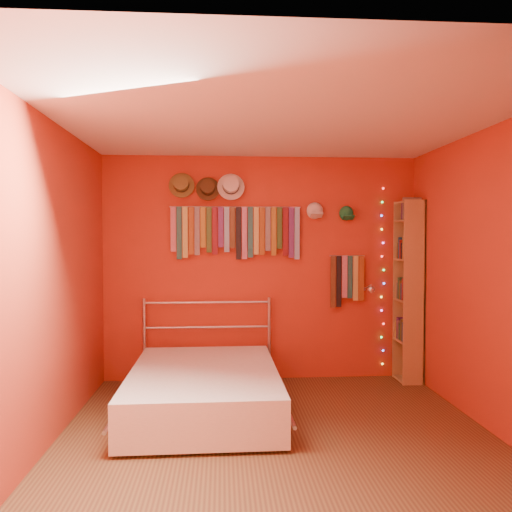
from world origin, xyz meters
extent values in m
plane|color=#502F1B|center=(0.00, 0.00, 0.00)|extent=(3.50, 3.50, 0.00)
cube|color=#AE281C|center=(0.00, 1.75, 1.25)|extent=(3.50, 0.02, 2.50)
cube|color=#AE281C|center=(1.75, 0.00, 1.25)|extent=(0.02, 3.50, 2.50)
cube|color=#AE281C|center=(-1.75, 0.00, 1.25)|extent=(0.02, 3.50, 2.50)
cube|color=white|center=(0.00, 0.00, 2.50)|extent=(3.50, 3.50, 0.02)
cylinder|color=#BABABF|center=(-0.29, 1.70, 1.93)|extent=(1.45, 0.01, 0.01)
cube|color=#B45A71|center=(-0.97, 1.69, 1.69)|extent=(0.06, 0.01, 0.49)
cube|color=#185653|center=(-0.91, 1.68, 1.64)|extent=(0.06, 0.01, 0.58)
cube|color=#ABB147|center=(-0.84, 1.68, 1.65)|extent=(0.06, 0.01, 0.56)
cube|color=brown|center=(-0.78, 1.69, 1.67)|extent=(0.06, 0.01, 0.52)
cube|color=navy|center=(-0.71, 1.68, 1.67)|extent=(0.06, 0.01, 0.53)
cube|color=olive|center=(-0.65, 1.68, 1.71)|extent=(0.06, 0.01, 0.45)
cube|color=#305321|center=(-0.58, 1.69, 1.68)|extent=(0.06, 0.01, 0.50)
cube|color=maroon|center=(-0.52, 1.68, 1.67)|extent=(0.06, 0.01, 0.53)
cube|color=#4D1B6C|center=(-0.45, 1.68, 1.71)|extent=(0.06, 0.01, 0.45)
cube|color=#76ABD2|center=(-0.39, 1.69, 1.68)|extent=(0.06, 0.01, 0.50)
cube|color=#4D3719|center=(-0.32, 1.68, 1.71)|extent=(0.06, 0.01, 0.45)
cube|color=black|center=(-0.26, 1.68, 1.64)|extent=(0.06, 0.01, 0.58)
cube|color=#BC5E92|center=(-0.19, 1.69, 1.64)|extent=(0.06, 0.01, 0.58)
cube|color=#1B5861|center=(-0.13, 1.68, 1.65)|extent=(0.06, 0.01, 0.56)
cube|color=tan|center=(-0.06, 1.68, 1.67)|extent=(0.06, 0.01, 0.53)
cube|color=brown|center=(0.01, 1.69, 1.67)|extent=(0.06, 0.01, 0.53)
cube|color=#121550|center=(0.07, 1.68, 1.69)|extent=(0.06, 0.01, 0.49)
cube|color=brown|center=(0.14, 1.68, 1.66)|extent=(0.06, 0.01, 0.54)
cube|color=#234A1D|center=(0.20, 1.69, 1.70)|extent=(0.06, 0.01, 0.46)
cube|color=#5D0D12|center=(0.27, 1.68, 1.66)|extent=(0.06, 0.01, 0.54)
cube|color=#3B1860|center=(0.33, 1.68, 1.65)|extent=(0.06, 0.01, 0.56)
cube|color=#779AD5|center=(0.40, 1.69, 1.64)|extent=(0.06, 0.01, 0.58)
cylinder|color=#BABABF|center=(0.97, 1.70, 1.39)|extent=(0.40, 0.01, 0.01)
cube|color=#53321B|center=(0.81, 1.69, 1.10)|extent=(0.06, 0.01, 0.59)
cube|color=black|center=(0.87, 1.68, 1.10)|extent=(0.06, 0.01, 0.58)
cube|color=#AC5675|center=(0.94, 1.68, 1.15)|extent=(0.06, 0.01, 0.47)
cube|color=#17524A|center=(1.00, 1.69, 1.15)|extent=(0.06, 0.01, 0.48)
cube|color=#AC9344|center=(1.06, 1.68, 1.14)|extent=(0.06, 0.01, 0.51)
cube|color=brown|center=(1.13, 1.68, 1.14)|extent=(0.06, 0.01, 0.51)
cylinder|color=olive|center=(-0.88, 1.69, 2.17)|extent=(0.28, 0.07, 0.28)
cylinder|color=olive|center=(-0.88, 1.64, 2.18)|extent=(0.16, 0.14, 0.18)
cylinder|color=#332314|center=(-0.88, 1.67, 2.17)|extent=(0.17, 0.06, 0.17)
cylinder|color=#463119|center=(-0.59, 1.69, 2.13)|extent=(0.26, 0.07, 0.26)
cylinder|color=#463119|center=(-0.59, 1.64, 2.14)|extent=(0.15, 0.13, 0.17)
cylinder|color=black|center=(-0.59, 1.67, 2.13)|extent=(0.16, 0.05, 0.16)
cylinder|color=silver|center=(-0.34, 1.69, 2.15)|extent=(0.30, 0.07, 0.30)
cylinder|color=silver|center=(-0.34, 1.64, 2.17)|extent=(0.18, 0.15, 0.20)
cylinder|color=black|center=(-0.34, 1.66, 2.16)|extent=(0.18, 0.06, 0.18)
ellipsoid|color=silver|center=(0.60, 1.70, 1.90)|extent=(0.18, 0.14, 0.18)
cube|color=silver|center=(0.60, 1.59, 1.84)|extent=(0.13, 0.10, 0.05)
ellipsoid|color=#1B7D41|center=(0.96, 1.70, 1.87)|extent=(0.17, 0.13, 0.17)
cube|color=#1B7D41|center=(0.96, 1.60, 1.82)|extent=(0.12, 0.09, 0.05)
sphere|color=#FF3333|center=(1.38, 1.71, 2.15)|extent=(0.02, 0.02, 0.02)
sphere|color=#33FF4C|center=(1.37, 1.71, 2.00)|extent=(0.02, 0.02, 0.02)
sphere|color=#4C66FF|center=(1.36, 1.71, 1.84)|extent=(0.02, 0.02, 0.02)
sphere|color=yellow|center=(1.37, 1.71, 1.69)|extent=(0.02, 0.02, 0.02)
sphere|color=#FF4CCC|center=(1.39, 1.71, 1.53)|extent=(0.02, 0.02, 0.02)
sphere|color=#FF3333|center=(1.37, 1.71, 1.38)|extent=(0.02, 0.02, 0.02)
sphere|color=#33FF4C|center=(1.39, 1.71, 1.23)|extent=(0.02, 0.02, 0.02)
sphere|color=#4C66FF|center=(1.40, 1.71, 1.07)|extent=(0.02, 0.02, 0.02)
sphere|color=yellow|center=(1.37, 1.71, 0.92)|extent=(0.02, 0.02, 0.02)
sphere|color=#FF4CCC|center=(1.37, 1.71, 0.77)|extent=(0.02, 0.02, 0.02)
sphere|color=#FF3333|center=(1.40, 1.71, 0.61)|extent=(0.02, 0.02, 0.02)
sphere|color=#33FF4C|center=(1.37, 1.71, 0.46)|extent=(0.02, 0.02, 0.02)
sphere|color=#4C66FF|center=(1.39, 1.71, 0.30)|extent=(0.02, 0.02, 0.02)
sphere|color=yellow|center=(1.39, 1.71, 0.15)|extent=(0.02, 0.02, 0.02)
cylinder|color=#BABABF|center=(1.17, 1.73, 1.01)|extent=(0.04, 0.03, 0.04)
cylinder|color=#BABABF|center=(1.17, 1.60, 1.04)|extent=(0.02, 0.28, 0.09)
sphere|color=white|center=(1.17, 1.45, 1.03)|extent=(0.08, 0.08, 0.08)
cube|color=#A6804B|center=(1.62, 1.37, 1.00)|extent=(0.24, 0.02, 2.00)
cube|color=#A6804B|center=(1.62, 1.69, 1.00)|extent=(0.24, 0.02, 2.00)
cube|color=#A6804B|center=(1.74, 1.53, 1.00)|extent=(0.02, 0.34, 2.00)
cube|color=#A6804B|center=(1.62, 1.53, 0.02)|extent=(0.24, 0.32, 0.02)
cube|color=#A6804B|center=(1.62, 1.53, 0.45)|extent=(0.24, 0.32, 0.02)
cube|color=#A6804B|center=(1.62, 1.53, 0.90)|extent=(0.24, 0.32, 0.02)
cube|color=#A6804B|center=(1.62, 1.53, 1.35)|extent=(0.24, 0.32, 0.02)
cube|color=#A6804B|center=(1.62, 1.53, 1.78)|extent=(0.24, 0.32, 0.02)
cube|color=#A6804B|center=(1.62, 1.53, 1.98)|extent=(0.24, 0.32, 0.02)
cylinder|color=#BABABF|center=(-1.29, 1.65, 0.47)|extent=(0.04, 0.04, 0.93)
cylinder|color=#BABABF|center=(0.08, 1.65, 0.47)|extent=(0.04, 0.04, 0.93)
cylinder|color=#BABABF|center=(-0.60, 1.65, 0.34)|extent=(1.37, 0.02, 0.02)
cylinder|color=#BABABF|center=(-0.60, 1.65, 0.61)|extent=(1.37, 0.02, 0.02)
cylinder|color=#BABABF|center=(-0.60, 1.65, 0.88)|extent=(1.37, 0.02, 0.02)
cube|color=silver|center=(-0.60, 0.67, 0.22)|extent=(1.33, 1.87, 0.37)
cylinder|color=#BABABF|center=(-1.29, 0.67, 0.20)|extent=(0.05, 1.86, 0.03)
cylinder|color=#BABABF|center=(0.08, 0.67, 0.20)|extent=(0.05, 1.86, 0.03)
camera|label=1|loc=(-0.44, -3.83, 1.58)|focal=35.00mm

